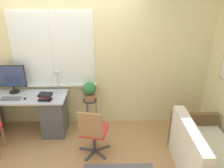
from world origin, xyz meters
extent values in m
plane|color=tan|center=(0.00, 0.00, 0.00)|extent=(14.00, 14.00, 0.00)
cube|color=beige|center=(0.00, 0.68, 1.35)|extent=(9.00, 0.06, 2.70)
cube|color=white|center=(-0.72, 0.64, 1.51)|extent=(0.74, 0.02, 1.39)
cube|color=white|center=(-0.72, 0.63, 1.51)|extent=(0.67, 0.01, 1.32)
cube|color=white|center=(0.03, 0.64, 1.51)|extent=(0.74, 0.02, 1.39)
cube|color=white|center=(0.03, 0.63, 1.51)|extent=(0.67, 0.01, 1.32)
cube|color=white|center=(-0.35, 0.64, 0.83)|extent=(1.53, 0.11, 0.04)
cube|color=#B2B7BC|center=(-1.00, 0.30, 0.75)|extent=(1.77, 0.60, 0.03)
cube|color=#4C4C51|center=(-0.36, 0.30, 0.37)|extent=(0.40, 0.52, 0.73)
cylinder|color=black|center=(-1.09, 0.46, 0.77)|extent=(0.19, 0.19, 0.02)
cylinder|color=black|center=(-1.09, 0.46, 0.84)|extent=(0.04, 0.04, 0.11)
cube|color=black|center=(-1.09, 0.47, 1.08)|extent=(0.49, 0.02, 0.41)
cube|color=navy|center=(-1.09, 0.45, 1.08)|extent=(0.46, 0.01, 0.39)
cube|color=slate|center=(-1.05, 0.18, 0.78)|extent=(0.34, 0.13, 0.02)
ellipsoid|color=black|center=(-0.80, 0.17, 0.78)|extent=(0.04, 0.06, 0.03)
cylinder|color=#ADADB2|center=(-0.27, 0.44, 0.77)|extent=(0.16, 0.16, 0.01)
cylinder|color=#ADADB2|center=(-0.27, 0.44, 0.96)|extent=(0.02, 0.02, 0.36)
ellipsoid|color=#ADADB2|center=(-0.27, 0.44, 1.16)|extent=(0.11, 0.11, 0.07)
cube|color=black|center=(-0.44, 0.14, 0.78)|extent=(0.23, 0.15, 0.02)
cube|color=black|center=(-0.44, 0.14, 0.81)|extent=(0.15, 0.13, 0.04)
cube|color=red|center=(-0.43, 0.14, 0.84)|extent=(0.21, 0.14, 0.02)
cube|color=black|center=(-0.43, 0.14, 0.87)|extent=(0.23, 0.18, 0.04)
cylinder|color=olive|center=(-1.16, -0.11, 0.22)|extent=(0.04, 0.04, 0.44)
cube|color=#47474C|center=(0.28, -0.24, 0.01)|extent=(0.27, 0.09, 0.03)
cube|color=#47474C|center=(0.34, -0.39, 0.01)|extent=(0.17, 0.25, 0.03)
cube|color=#47474C|center=(0.50, -0.37, 0.01)|extent=(0.21, 0.22, 0.03)
cube|color=#47474C|center=(0.54, -0.21, 0.01)|extent=(0.26, 0.14, 0.03)
cube|color=#47474C|center=(0.40, -0.14, 0.01)|extent=(0.06, 0.27, 0.03)
cylinder|color=#333338|center=(0.41, -0.27, 0.21)|extent=(0.04, 0.04, 0.36)
cube|color=red|center=(0.41, -0.27, 0.42)|extent=(0.47, 0.46, 0.06)
cube|color=olive|center=(0.37, -0.47, 0.66)|extent=(0.37, 0.11, 0.41)
cube|color=white|center=(2.07, -0.77, 0.21)|extent=(0.78, 1.18, 0.43)
cube|color=white|center=(1.76, -0.77, 0.63)|extent=(0.16, 1.18, 0.39)
cube|color=brown|center=(2.07, -0.14, 0.32)|extent=(0.78, 0.09, 0.64)
cylinder|color=#333338|center=(0.29, 0.44, 0.59)|extent=(0.26, 0.26, 0.02)
cylinder|color=#333338|center=(0.41, 0.44, 0.29)|extent=(0.01, 0.01, 0.58)
cylinder|color=#333338|center=(0.24, 0.54, 0.29)|extent=(0.01, 0.01, 0.58)
cylinder|color=#333338|center=(0.24, 0.35, 0.29)|extent=(0.01, 0.01, 0.58)
cylinder|color=#9E6B4C|center=(0.29, 0.44, 0.67)|extent=(0.21, 0.21, 0.13)
ellipsoid|color=#2D7038|center=(0.29, 0.44, 0.84)|extent=(0.25, 0.25, 0.23)
camera|label=1|loc=(0.65, -3.20, 2.53)|focal=35.00mm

